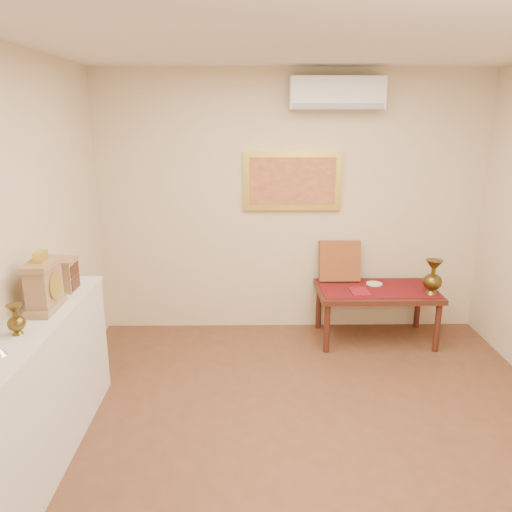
{
  "coord_description": "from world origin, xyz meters",
  "views": [
    {
      "loc": [
        -0.44,
        -2.87,
        2.24
      ],
      "look_at": [
        -0.39,
        1.15,
        1.11
      ],
      "focal_mm": 35.0,
      "sensor_mm": 36.0,
      "label": 1
    }
  ],
  "objects_px": {
    "brass_urn_tall": "(433,273)",
    "display_ledge": "(36,397)",
    "low_table": "(376,295)",
    "mantel_clock": "(44,285)",
    "wooden_chest": "(65,275)"
  },
  "relations": [
    {
      "from": "brass_urn_tall",
      "to": "display_ledge",
      "type": "height_order",
      "value": "display_ledge"
    },
    {
      "from": "brass_urn_tall",
      "to": "low_table",
      "type": "height_order",
      "value": "brass_urn_tall"
    },
    {
      "from": "mantel_clock",
      "to": "wooden_chest",
      "type": "xyz_separation_m",
      "value": [
        -0.01,
        0.39,
        -0.05
      ]
    },
    {
      "from": "mantel_clock",
      "to": "low_table",
      "type": "distance_m",
      "value": 3.17
    },
    {
      "from": "mantel_clock",
      "to": "brass_urn_tall",
      "type": "bearing_deg",
      "value": 24.44
    },
    {
      "from": "mantel_clock",
      "to": "wooden_chest",
      "type": "height_order",
      "value": "mantel_clock"
    },
    {
      "from": "brass_urn_tall",
      "to": "wooden_chest",
      "type": "bearing_deg",
      "value": -161.68
    },
    {
      "from": "brass_urn_tall",
      "to": "low_table",
      "type": "distance_m",
      "value": 0.59
    },
    {
      "from": "display_ledge",
      "to": "wooden_chest",
      "type": "relative_size",
      "value": 8.28
    },
    {
      "from": "wooden_chest",
      "to": "mantel_clock",
      "type": "bearing_deg",
      "value": -89.2
    },
    {
      "from": "low_table",
      "to": "wooden_chest",
      "type": "bearing_deg",
      "value": -155.62
    },
    {
      "from": "wooden_chest",
      "to": "low_table",
      "type": "height_order",
      "value": "wooden_chest"
    },
    {
      "from": "mantel_clock",
      "to": "low_table",
      "type": "xyz_separation_m",
      "value": [
        2.66,
        1.6,
        -0.67
      ]
    },
    {
      "from": "mantel_clock",
      "to": "low_table",
      "type": "height_order",
      "value": "mantel_clock"
    },
    {
      "from": "display_ledge",
      "to": "wooden_chest",
      "type": "height_order",
      "value": "wooden_chest"
    }
  ]
}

